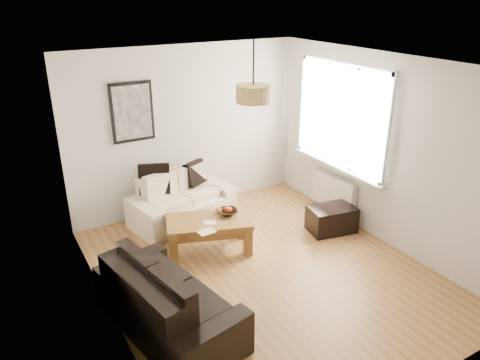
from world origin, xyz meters
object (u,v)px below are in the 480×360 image
coffee_table (209,234)px  ottoman (332,219)px  sofa_leather (168,298)px  loveseat_cream (182,199)px

coffee_table → ottoman: coffee_table is taller
sofa_leather → coffee_table: 1.61m
loveseat_cream → ottoman: 2.27m
loveseat_cream → sofa_leather: (-1.09, -2.15, -0.00)m
sofa_leather → ottoman: 2.98m
sofa_leather → coffee_table: size_ratio=1.54×
loveseat_cream → ottoman: bearing=-49.0°
sofa_leather → ottoman: bearing=-86.0°
loveseat_cream → sofa_leather: size_ratio=0.87×
loveseat_cream → ottoman: loveseat_cream is taller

